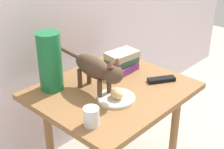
{
  "coord_description": "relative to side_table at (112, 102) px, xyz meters",
  "views": [
    {
      "loc": [
        -1.08,
        -1.0,
        1.42
      ],
      "look_at": [
        0.0,
        0.0,
        0.67
      ],
      "focal_mm": 52.52,
      "sensor_mm": 36.0,
      "label": 1
    }
  ],
  "objects": [
    {
      "name": "bread_roll",
      "position": [
        -0.07,
        -0.1,
        0.12
      ],
      "size": [
        0.09,
        0.1,
        0.05
      ],
      "primitive_type": "ellipsoid",
      "rotation": [
        0.0,
        0.0,
        1.19
      ],
      "color": "#E0BC7A",
      "rests_on": "plate"
    },
    {
      "name": "tv_remote",
      "position": [
        0.24,
        -0.14,
        0.09
      ],
      "size": [
        0.15,
        0.12,
        0.02
      ],
      "primitive_type": "cube",
      "rotation": [
        0.0,
        0.0,
        -0.57
      ],
      "color": "black",
      "rests_on": "side_table"
    },
    {
      "name": "green_vase",
      "position": [
        -0.21,
        0.23,
        0.23
      ],
      "size": [
        0.12,
        0.12,
        0.3
      ],
      "primitive_type": "cylinder",
      "color": "#196B38",
      "rests_on": "side_table"
    },
    {
      "name": "plate",
      "position": [
        -0.07,
        -0.09,
        0.09
      ],
      "size": [
        0.19,
        0.19,
        0.01
      ],
      "primitive_type": "cylinder",
      "color": "silver",
      "rests_on": "side_table"
    },
    {
      "name": "candle_jar",
      "position": [
        -0.29,
        -0.15,
        0.12
      ],
      "size": [
        0.07,
        0.07,
        0.08
      ],
      "color": "silver",
      "rests_on": "side_table"
    },
    {
      "name": "cat",
      "position": [
        -0.08,
        0.03,
        0.21
      ],
      "size": [
        0.12,
        0.48,
        0.23
      ],
      "color": "#4C3828",
      "rests_on": "side_table"
    },
    {
      "name": "side_table",
      "position": [
        0.0,
        0.0,
        0.0
      ],
      "size": [
        0.76,
        0.66,
        0.59
      ],
      "color": "olive",
      "rests_on": "ground"
    },
    {
      "name": "book_stack",
      "position": [
        0.19,
        0.1,
        0.14
      ],
      "size": [
        0.19,
        0.15,
        0.12
      ],
      "color": "#72337A",
      "rests_on": "side_table"
    }
  ]
}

